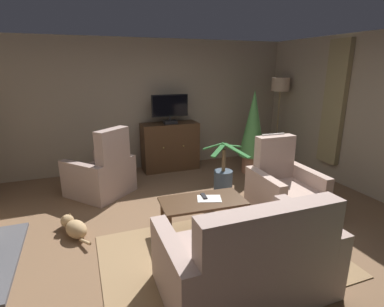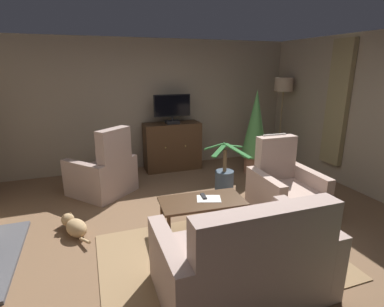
% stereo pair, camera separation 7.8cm
% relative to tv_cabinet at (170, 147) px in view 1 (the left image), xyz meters
% --- Properties ---
extents(ground_plane, '(6.57, 6.40, 0.04)m').
position_rel_tv_cabinet_xyz_m(ground_plane, '(-0.35, -2.60, -0.48)').
color(ground_plane, brown).
extents(wall_back, '(6.57, 0.10, 2.57)m').
position_rel_tv_cabinet_xyz_m(wall_back, '(-0.35, 0.35, 0.83)').
color(wall_back, gray).
rests_on(wall_back, ground_plane).
extents(curtain_panel_far, '(0.10, 0.44, 2.16)m').
position_rel_tv_cabinet_xyz_m(curtain_panel_far, '(2.57, -1.58, 0.96)').
color(curtain_panel_far, '#8E7F56').
extents(rug_central, '(2.57, 1.75, 0.01)m').
position_rel_tv_cabinet_xyz_m(rug_central, '(-0.34, -3.08, -0.45)').
color(rug_central, '#8E704C').
rests_on(rug_central, ground_plane).
extents(tv_cabinet, '(1.13, 0.50, 0.96)m').
position_rel_tv_cabinet_xyz_m(tv_cabinet, '(0.00, 0.00, 0.00)').
color(tv_cabinet, black).
rests_on(tv_cabinet, ground_plane).
extents(television, '(0.73, 0.20, 0.57)m').
position_rel_tv_cabinet_xyz_m(television, '(-0.00, -0.05, 0.80)').
color(television, black).
rests_on(television, tv_cabinet).
extents(coffee_table, '(1.08, 0.59, 0.43)m').
position_rel_tv_cabinet_xyz_m(coffee_table, '(-0.32, -2.50, -0.08)').
color(coffee_table, '#422B19').
rests_on(coffee_table, ground_plane).
extents(tv_remote, '(0.07, 0.17, 0.02)m').
position_rel_tv_cabinet_xyz_m(tv_remote, '(-0.27, -2.42, -0.02)').
color(tv_remote, black).
rests_on(tv_remote, coffee_table).
extents(folded_newspaper, '(0.35, 0.30, 0.01)m').
position_rel_tv_cabinet_xyz_m(folded_newspaper, '(-0.23, -2.50, -0.02)').
color(folded_newspaper, silver).
rests_on(folded_newspaper, coffee_table).
extents(sofa_floral, '(1.56, 0.94, 1.01)m').
position_rel_tv_cabinet_xyz_m(sofa_floral, '(-0.35, -3.66, -0.12)').
color(sofa_floral, '#A3897F').
rests_on(sofa_floral, ground_plane).
extents(armchair_by_fireplace, '(1.20, 1.20, 1.13)m').
position_rel_tv_cabinet_xyz_m(armchair_by_fireplace, '(-1.41, -0.84, -0.12)').
color(armchair_by_fireplace, '#A3897F').
rests_on(armchair_by_fireplace, ground_plane).
extents(armchair_beside_cabinet, '(0.88, 0.89, 1.08)m').
position_rel_tv_cabinet_xyz_m(armchair_beside_cabinet, '(1.00, -2.38, -0.13)').
color(armchair_beside_cabinet, '#BC9E8E').
rests_on(armchair_beside_cabinet, ground_plane).
extents(potted_plant_tall_palm_by_window, '(0.51, 0.51, 1.63)m').
position_rel_tv_cabinet_xyz_m(potted_plant_tall_palm_by_window, '(1.45, -0.76, 0.43)').
color(potted_plant_tall_palm_by_window, '#99664C').
rests_on(potted_plant_tall_palm_by_window, ground_plane).
extents(potted_plant_leafy_by_curtain, '(0.69, 0.84, 0.87)m').
position_rel_tv_cabinet_xyz_m(potted_plant_leafy_by_curtain, '(0.46, -1.53, -0.20)').
color(potted_plant_leafy_by_curtain, '#3D4C5B').
rests_on(potted_plant_leafy_by_curtain, ground_plane).
extents(cat, '(0.36, 0.65, 0.24)m').
position_rel_tv_cabinet_xyz_m(cat, '(-1.86, -2.06, -0.34)').
color(cat, tan).
rests_on(cat, ground_plane).
extents(floor_lamp, '(0.38, 0.38, 1.82)m').
position_rel_tv_cabinet_xyz_m(floor_lamp, '(2.37, -0.29, 1.03)').
color(floor_lamp, '#4C4233').
rests_on(floor_lamp, ground_plane).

